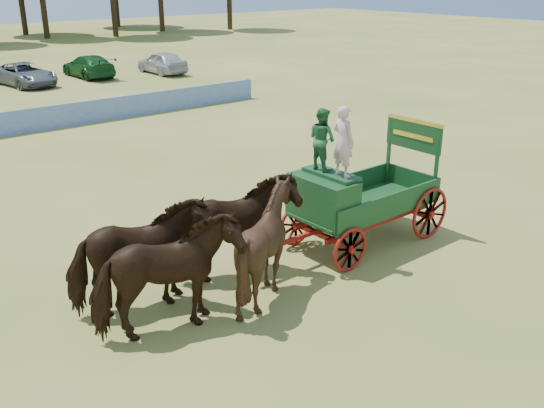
# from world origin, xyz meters

# --- Properties ---
(ground) EXTENTS (160.00, 160.00, 0.00)m
(ground) POSITION_xyz_m (0.00, 0.00, 0.00)
(ground) COLOR tan
(ground) RESTS_ON ground
(horse_lead_left) EXTENTS (3.05, 1.84, 2.41)m
(horse_lead_left) POSITION_xyz_m (-3.67, 0.25, 1.20)
(horse_lead_left) COLOR #321F0D
(horse_lead_left) RESTS_ON ground
(horse_lead_right) EXTENTS (3.07, 1.93, 2.41)m
(horse_lead_right) POSITION_xyz_m (-3.67, 1.35, 1.20)
(horse_lead_right) COLOR #321F0D
(horse_lead_right) RESTS_ON ground
(horse_wheel_left) EXTENTS (2.53, 2.34, 2.41)m
(horse_wheel_left) POSITION_xyz_m (-1.27, 0.25, 1.21)
(horse_wheel_left) COLOR #321F0D
(horse_wheel_left) RESTS_ON ground
(horse_wheel_right) EXTENTS (3.04, 1.78, 2.41)m
(horse_wheel_right) POSITION_xyz_m (-1.27, 1.35, 1.20)
(horse_wheel_right) COLOR #321F0D
(horse_wheel_right) RESTS_ON ground
(farm_dray) EXTENTS (6.00, 2.00, 3.81)m
(farm_dray) POSITION_xyz_m (1.69, 0.82, 1.64)
(farm_dray) COLOR maroon
(farm_dray) RESTS_ON ground
(sponsor_banner) EXTENTS (26.00, 0.08, 1.05)m
(sponsor_banner) POSITION_xyz_m (-1.00, 18.00, 0.53)
(sponsor_banner) COLOR #1C4699
(sponsor_banner) RESTS_ON ground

